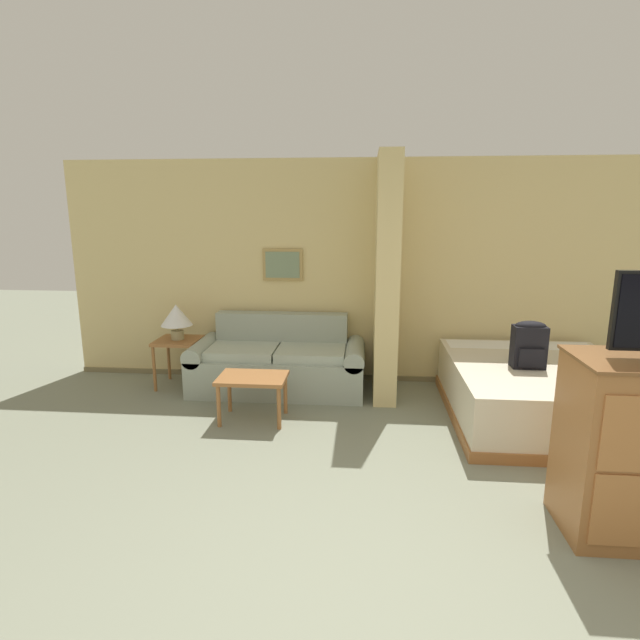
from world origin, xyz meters
TOP-DOWN VIEW (x-y plane):
  - ground_plane at (0.00, 0.00)m, footprint 20.00×20.00m
  - wall_back at (-0.00, 3.71)m, footprint 7.40×0.16m
  - wall_partition_pillar at (0.09, 3.21)m, footprint 0.24×0.88m
  - couch at (-1.10, 3.23)m, footprint 1.96×0.84m
  - coffee_table at (-1.20, 2.34)m, footprint 0.66×0.46m
  - side_table at (-2.28, 3.24)m, footprint 0.49×0.49m
  - table_lamp at (-2.28, 3.24)m, footprint 0.36×0.36m
  - bed at (1.59, 2.63)m, footprint 1.72×1.97m
  - backpack at (1.42, 2.52)m, footprint 0.30×0.20m

SIDE VIEW (x-z plane):
  - ground_plane at x=0.00m, z-range 0.00..0.00m
  - bed at x=1.59m, z-range 0.01..0.56m
  - couch at x=-1.10m, z-range -0.11..0.73m
  - coffee_table at x=-1.20m, z-range 0.16..0.61m
  - side_table at x=-2.28m, z-range 0.19..0.76m
  - backpack at x=1.42m, z-range 0.56..1.01m
  - table_lamp at x=-2.28m, z-range 0.63..1.04m
  - wall_back at x=0.00m, z-range -0.01..2.59m
  - wall_partition_pillar at x=0.09m, z-range 0.00..2.60m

